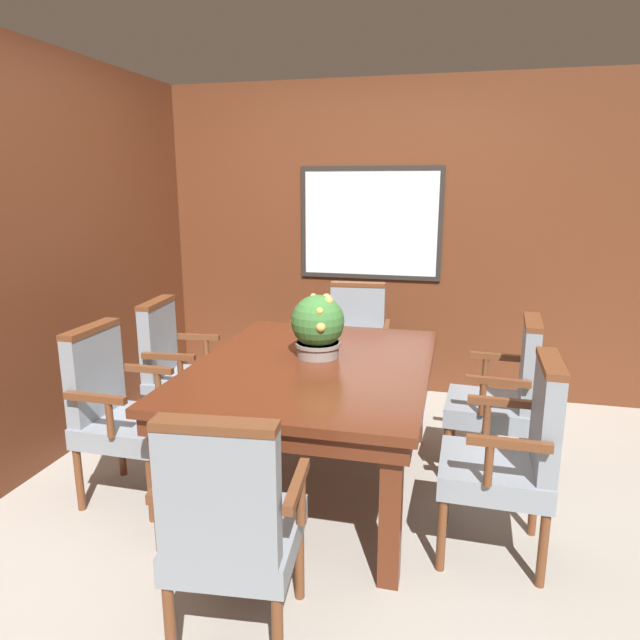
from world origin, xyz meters
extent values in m
plane|color=#A39E93|center=(0.00, 0.00, 0.00)|extent=(14.00, 14.00, 0.00)
cube|color=#5B2D19|center=(0.00, 1.94, 1.23)|extent=(7.20, 0.06, 2.45)
cube|color=white|center=(0.08, 1.90, 1.36)|extent=(1.05, 0.01, 0.81)
cube|color=#282623|center=(0.08, 1.89, 1.78)|extent=(1.12, 0.02, 0.04)
cube|color=#282623|center=(0.08, 1.89, 0.94)|extent=(1.12, 0.02, 0.03)
cube|color=#282623|center=(-0.47, 1.89, 1.36)|extent=(0.04, 0.02, 0.81)
cube|color=#282623|center=(0.62, 1.89, 1.36)|extent=(0.03, 0.02, 0.81)
cube|color=#5B2D19|center=(-1.61, 0.00, 1.23)|extent=(0.06, 7.20, 2.45)
cube|color=#562614|center=(-0.48, -0.49, 0.34)|extent=(0.09, 0.09, 0.68)
cube|color=#562614|center=(0.55, -0.49, 0.34)|extent=(0.09, 0.09, 0.68)
cube|color=#562614|center=(-0.48, 0.95, 0.34)|extent=(0.09, 0.09, 0.68)
cube|color=#562614|center=(0.55, 0.95, 0.34)|extent=(0.09, 0.09, 0.68)
cube|color=#562614|center=(0.04, 0.23, 0.64)|extent=(1.18, 1.60, 0.09)
cube|color=#562614|center=(0.04, 0.23, 0.71)|extent=(1.24, 1.66, 0.04)
cylinder|color=brown|center=(0.77, 0.03, 0.17)|extent=(0.04, 0.04, 0.35)
cylinder|color=brown|center=(0.76, -0.35, 0.17)|extent=(0.04, 0.04, 0.35)
cylinder|color=brown|center=(1.19, 0.02, 0.17)|extent=(0.04, 0.04, 0.35)
cylinder|color=brown|center=(1.18, -0.36, 0.17)|extent=(0.04, 0.04, 0.35)
cube|color=gray|center=(0.97, -0.17, 0.40)|extent=(0.49, 0.45, 0.11)
cube|color=gray|center=(1.17, -0.17, 0.69)|extent=(0.09, 0.41, 0.46)
cube|color=brown|center=(1.17, -0.17, 0.93)|extent=(0.10, 0.41, 0.03)
cylinder|color=brown|center=(0.94, 0.06, 0.56)|extent=(0.04, 0.04, 0.20)
cube|color=brown|center=(1.01, 0.06, 0.65)|extent=(0.33, 0.04, 0.04)
cylinder|color=brown|center=(0.93, -0.39, 0.56)|extent=(0.04, 0.04, 0.20)
cube|color=brown|center=(1.01, -0.40, 0.65)|extent=(0.33, 0.04, 0.04)
cylinder|color=brown|center=(-0.66, 0.42, 0.17)|extent=(0.04, 0.04, 0.35)
cylinder|color=brown|center=(-0.69, 0.79, 0.17)|extent=(0.04, 0.04, 0.35)
cylinder|color=brown|center=(-1.07, 0.38, 0.17)|extent=(0.04, 0.04, 0.35)
cylinder|color=brown|center=(-1.11, 0.76, 0.17)|extent=(0.04, 0.04, 0.35)
cube|color=gray|center=(-0.88, 0.59, 0.40)|extent=(0.52, 0.48, 0.11)
cube|color=gray|center=(-1.08, 0.57, 0.69)|extent=(0.12, 0.41, 0.46)
cube|color=brown|center=(-1.08, 0.57, 0.93)|extent=(0.12, 0.41, 0.03)
cylinder|color=brown|center=(-0.83, 0.36, 0.56)|extent=(0.04, 0.04, 0.20)
cube|color=brown|center=(-0.90, 0.35, 0.65)|extent=(0.34, 0.07, 0.04)
cylinder|color=brown|center=(-0.87, 0.82, 0.56)|extent=(0.04, 0.04, 0.20)
cube|color=brown|center=(-0.94, 0.81, 0.65)|extent=(0.34, 0.07, 0.04)
cylinder|color=brown|center=(-0.67, -0.31, 0.17)|extent=(0.04, 0.04, 0.35)
cylinder|color=brown|center=(-0.66, 0.07, 0.17)|extent=(0.04, 0.04, 0.35)
cylinder|color=brown|center=(-1.08, -0.31, 0.17)|extent=(0.04, 0.04, 0.35)
cylinder|color=brown|center=(-1.08, 0.07, 0.17)|extent=(0.04, 0.04, 0.35)
cube|color=gray|center=(-0.87, -0.12, 0.40)|extent=(0.48, 0.45, 0.11)
cube|color=gray|center=(-1.07, -0.12, 0.69)|extent=(0.08, 0.41, 0.46)
cube|color=brown|center=(-1.07, -0.12, 0.93)|extent=(0.09, 0.41, 0.03)
cylinder|color=brown|center=(-0.84, -0.35, 0.56)|extent=(0.04, 0.04, 0.20)
cube|color=brown|center=(-0.91, -0.35, 0.65)|extent=(0.33, 0.04, 0.04)
cylinder|color=brown|center=(-0.84, 0.11, 0.56)|extent=(0.04, 0.04, 0.20)
cube|color=brown|center=(-0.91, 0.11, 0.65)|extent=(0.33, 0.04, 0.04)
cylinder|color=brown|center=(0.79, 0.80, 0.17)|extent=(0.04, 0.04, 0.35)
cylinder|color=brown|center=(0.76, 0.42, 0.17)|extent=(0.04, 0.04, 0.35)
cylinder|color=brown|center=(1.20, 0.77, 0.17)|extent=(0.04, 0.04, 0.35)
cylinder|color=brown|center=(1.18, 0.39, 0.17)|extent=(0.04, 0.04, 0.35)
cube|color=gray|center=(0.98, 0.59, 0.40)|extent=(0.50, 0.47, 0.11)
cube|color=gray|center=(1.18, 0.58, 0.69)|extent=(0.11, 0.41, 0.46)
cube|color=brown|center=(1.18, 0.58, 0.93)|extent=(0.11, 0.41, 0.03)
cylinder|color=brown|center=(0.96, 0.82, 0.56)|extent=(0.04, 0.04, 0.20)
cube|color=brown|center=(1.03, 0.82, 0.65)|extent=(0.34, 0.06, 0.04)
cylinder|color=brown|center=(0.93, 0.37, 0.56)|extent=(0.04, 0.04, 0.20)
cube|color=brown|center=(1.00, 0.36, 0.65)|extent=(0.34, 0.06, 0.04)
cylinder|color=brown|center=(0.21, -0.67, 0.17)|extent=(0.04, 0.04, 0.35)
cylinder|color=brown|center=(-0.17, -0.71, 0.17)|extent=(0.04, 0.04, 0.35)
cylinder|color=brown|center=(0.25, -1.08, 0.17)|extent=(0.04, 0.04, 0.35)
cylinder|color=brown|center=(-0.13, -1.12, 0.17)|extent=(0.04, 0.04, 0.35)
cube|color=gray|center=(0.04, -0.89, 0.40)|extent=(0.48, 0.52, 0.11)
cube|color=gray|center=(0.06, -1.09, 0.69)|extent=(0.41, 0.12, 0.46)
cube|color=brown|center=(0.06, -1.09, 0.93)|extent=(0.41, 0.13, 0.03)
cylinder|color=brown|center=(0.26, -0.84, 0.56)|extent=(0.04, 0.04, 0.20)
cube|color=brown|center=(0.27, -0.91, 0.65)|extent=(0.07, 0.34, 0.04)
cylinder|color=brown|center=(-0.20, -0.88, 0.56)|extent=(0.04, 0.04, 0.20)
cube|color=brown|center=(-0.19, -0.95, 0.65)|extent=(0.07, 0.34, 0.04)
cylinder|color=brown|center=(-0.11, 1.12, 0.17)|extent=(0.04, 0.04, 0.35)
cylinder|color=brown|center=(0.27, 1.15, 0.17)|extent=(0.04, 0.04, 0.35)
cylinder|color=brown|center=(-0.14, 1.54, 0.17)|extent=(0.04, 0.04, 0.35)
cylinder|color=brown|center=(0.24, 1.57, 0.17)|extent=(0.04, 0.04, 0.35)
cube|color=gray|center=(0.06, 1.34, 0.40)|extent=(0.48, 0.51, 0.11)
cube|color=gray|center=(0.05, 1.54, 0.69)|extent=(0.41, 0.11, 0.46)
cube|color=brown|center=(0.05, 1.54, 0.93)|extent=(0.41, 0.12, 0.03)
cylinder|color=brown|center=(-0.16, 1.29, 0.56)|extent=(0.04, 0.04, 0.20)
cube|color=brown|center=(-0.17, 1.36, 0.65)|extent=(0.06, 0.34, 0.04)
cylinder|color=brown|center=(0.29, 1.33, 0.56)|extent=(0.04, 0.04, 0.20)
cube|color=brown|center=(0.29, 1.40, 0.65)|extent=(0.06, 0.34, 0.04)
cylinder|color=gray|center=(0.03, 0.34, 0.77)|extent=(0.23, 0.23, 0.08)
cylinder|color=gray|center=(0.03, 0.34, 0.80)|extent=(0.25, 0.25, 0.02)
sphere|color=#387033|center=(0.03, 0.34, 0.93)|extent=(0.30, 0.30, 0.30)
sphere|color=#F4AA4E|center=(0.07, 0.47, 0.97)|extent=(0.06, 0.06, 0.06)
sphere|color=#F1AA50|center=(0.10, 0.32, 1.05)|extent=(0.05, 0.05, 0.05)
sphere|color=#F1A93E|center=(-0.11, 0.36, 0.92)|extent=(0.04, 0.04, 0.04)
sphere|color=#EBB350|center=(0.08, 0.21, 0.93)|extent=(0.05, 0.05, 0.05)
sphere|color=#DDAC52|center=(0.07, 0.41, 1.04)|extent=(0.06, 0.06, 0.06)
sphere|color=#F0B458|center=(0.00, 0.37, 1.06)|extent=(0.04, 0.04, 0.04)
sphere|color=#EAB254|center=(-0.08, 0.42, 0.95)|extent=(0.06, 0.06, 0.06)
sphere|color=#ECB44B|center=(-0.06, 0.42, 0.99)|extent=(0.06, 0.06, 0.06)
sphere|color=gold|center=(0.07, 0.23, 1.01)|extent=(0.04, 0.04, 0.04)
camera|label=1|loc=(0.77, -2.62, 1.67)|focal=32.00mm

